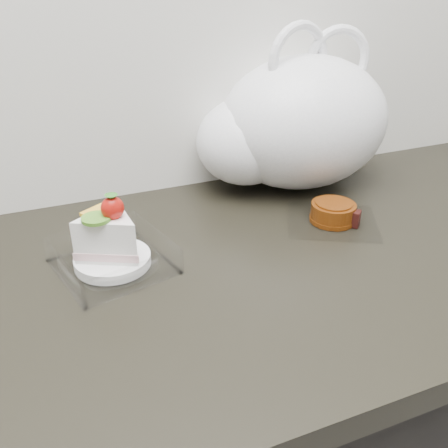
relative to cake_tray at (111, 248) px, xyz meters
The scene contains 3 objects.
cake_tray is the anchor object (origin of this frame).
mooncake_wrap 0.39m from the cake_tray, ahead, with size 0.21×0.20×0.04m.
plastic_bag 0.45m from the cake_tray, 23.48° to the left, with size 0.40×0.29×0.32m.
Camera 1 is at (-0.13, 1.09, 1.31)m, focal length 40.00 mm.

